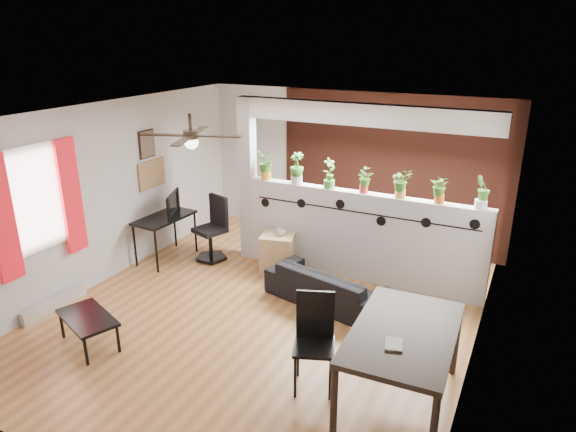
% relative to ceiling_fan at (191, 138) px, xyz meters
% --- Properties ---
extents(room_shell, '(6.30, 7.10, 2.90)m').
position_rel_ceiling_fan_xyz_m(room_shell, '(0.80, 0.30, -1.01)').
color(room_shell, '#966131').
rests_on(room_shell, ground).
extents(partition_wall, '(3.60, 0.18, 1.35)m').
position_rel_ceiling_fan_xyz_m(partition_wall, '(1.60, 1.80, -1.64)').
color(partition_wall, '#BCBCC1').
rests_on(partition_wall, ground).
extents(ceiling_header, '(3.60, 0.18, 0.30)m').
position_rel_ceiling_fan_xyz_m(ceiling_header, '(1.60, 1.80, 0.14)').
color(ceiling_header, white).
rests_on(ceiling_header, room_shell).
extents(pier_column, '(0.22, 0.20, 2.60)m').
position_rel_ceiling_fan_xyz_m(pier_column, '(-0.31, 1.80, -1.01)').
color(pier_column, '#BCBCC1').
rests_on(pier_column, ground).
extents(brick_panel, '(3.90, 0.05, 2.60)m').
position_rel_ceiling_fan_xyz_m(brick_panel, '(1.60, 3.27, -1.01)').
color(brick_panel, '#AF4A33').
rests_on(brick_panel, ground).
extents(vine_decal, '(3.31, 0.01, 0.30)m').
position_rel_ceiling_fan_xyz_m(vine_decal, '(1.60, 1.70, -1.23)').
color(vine_decal, black).
rests_on(vine_decal, partition_wall).
extents(window_assembly, '(0.09, 1.30, 1.55)m').
position_rel_ceiling_fan_xyz_m(window_assembly, '(-1.76, -0.90, -0.81)').
color(window_assembly, white).
rests_on(window_assembly, room_shell).
extents(baseboard_heater, '(0.08, 1.00, 0.18)m').
position_rel_ceiling_fan_xyz_m(baseboard_heater, '(-1.74, -0.90, -2.22)').
color(baseboard_heater, beige).
rests_on(baseboard_heater, ground).
extents(corkboard, '(0.03, 0.60, 0.45)m').
position_rel_ceiling_fan_xyz_m(corkboard, '(-1.78, 1.25, -0.96)').
color(corkboard, olive).
rests_on(corkboard, room_shell).
extents(framed_art, '(0.03, 0.34, 0.44)m').
position_rel_ceiling_fan_xyz_m(framed_art, '(-1.78, 1.20, -0.46)').
color(framed_art, '#8C7259').
rests_on(framed_art, room_shell).
extents(ceiling_fan, '(1.19, 1.19, 0.43)m').
position_rel_ceiling_fan_xyz_m(ceiling_fan, '(0.00, 0.00, 0.00)').
color(ceiling_fan, black).
rests_on(ceiling_fan, room_shell).
extents(potted_plant_0, '(0.28, 0.30, 0.45)m').
position_rel_ceiling_fan_xyz_m(potted_plant_0, '(0.02, 1.80, -0.72)').
color(potted_plant_0, orange).
rests_on(potted_plant_0, partition_wall).
extents(potted_plant_1, '(0.26, 0.21, 0.47)m').
position_rel_ceiling_fan_xyz_m(potted_plant_1, '(0.55, 1.80, -0.71)').
color(potted_plant_1, silver).
rests_on(potted_plant_1, partition_wall).
extents(potted_plant_2, '(0.29, 0.30, 0.45)m').
position_rel_ceiling_fan_xyz_m(potted_plant_2, '(1.07, 1.80, -0.73)').
color(potted_plant_2, '#479134').
rests_on(potted_plant_2, partition_wall).
extents(potted_plant_3, '(0.22, 0.21, 0.36)m').
position_rel_ceiling_fan_xyz_m(potted_plant_3, '(1.60, 1.80, -0.77)').
color(potted_plant_3, '#BA331D').
rests_on(potted_plant_3, partition_wall).
extents(potted_plant_4, '(0.26, 0.25, 0.41)m').
position_rel_ceiling_fan_xyz_m(potted_plant_4, '(2.13, 1.80, -0.75)').
color(potted_plant_4, gold).
rests_on(potted_plant_4, partition_wall).
extents(potted_plant_5, '(0.20, 0.17, 0.38)m').
position_rel_ceiling_fan_xyz_m(potted_plant_5, '(2.65, 1.80, -0.76)').
color(potted_plant_5, '#CB6017').
rests_on(potted_plant_5, partition_wall).
extents(potted_plant_6, '(0.29, 0.29, 0.44)m').
position_rel_ceiling_fan_xyz_m(potted_plant_6, '(3.18, 1.80, -0.73)').
color(potted_plant_6, white).
rests_on(potted_plant_6, partition_wall).
extents(sofa, '(1.79, 1.02, 0.49)m').
position_rel_ceiling_fan_xyz_m(sofa, '(1.47, 0.90, -2.07)').
color(sofa, black).
rests_on(sofa, ground).
extents(cube_shelf, '(0.59, 0.55, 0.61)m').
position_rel_ceiling_fan_xyz_m(cube_shelf, '(0.39, 1.46, -2.01)').
color(cube_shelf, tan).
rests_on(cube_shelf, ground).
extents(cup, '(0.16, 0.16, 0.10)m').
position_rel_ceiling_fan_xyz_m(cup, '(0.44, 1.46, -1.65)').
color(cup, gray).
rests_on(cup, cube_shelf).
extents(computer_desk, '(0.58, 1.04, 0.73)m').
position_rel_ceiling_fan_xyz_m(computer_desk, '(-1.45, 1.08, -1.65)').
color(computer_desk, black).
rests_on(computer_desk, ground).
extents(monitor, '(0.35, 0.19, 0.20)m').
position_rel_ceiling_fan_xyz_m(monitor, '(-1.45, 1.23, -1.48)').
color(monitor, black).
rests_on(monitor, computer_desk).
extents(office_chair, '(0.55, 0.55, 1.03)m').
position_rel_ceiling_fan_xyz_m(office_chair, '(-0.76, 1.42, -1.86)').
color(office_chair, black).
rests_on(office_chair, ground).
extents(dining_table, '(1.00, 1.58, 0.85)m').
position_rel_ceiling_fan_xyz_m(dining_table, '(2.87, -0.69, -1.56)').
color(dining_table, black).
rests_on(dining_table, ground).
extents(book, '(0.21, 0.25, 0.02)m').
position_rel_ceiling_fan_xyz_m(book, '(2.77, -0.99, -1.46)').
color(book, gray).
rests_on(book, dining_table).
extents(folding_chair, '(0.54, 0.54, 1.03)m').
position_rel_ceiling_fan_xyz_m(folding_chair, '(1.97, -0.74, -1.71)').
color(folding_chair, black).
rests_on(folding_chair, ground).
extents(coffee_table, '(0.93, 0.72, 0.38)m').
position_rel_ceiling_fan_xyz_m(coffee_table, '(-0.68, -1.29, -1.97)').
color(coffee_table, black).
rests_on(coffee_table, ground).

